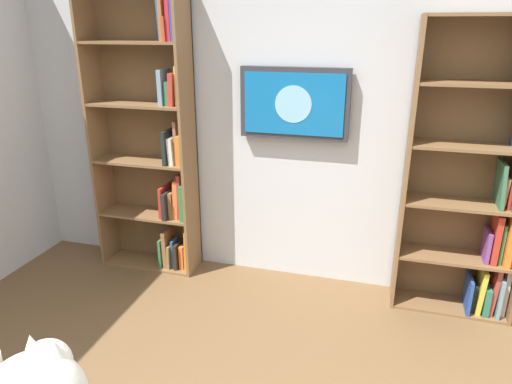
# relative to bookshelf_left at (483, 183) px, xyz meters

# --- Properties ---
(wall_back) EXTENTS (4.52, 0.06, 2.70)m
(wall_back) POSITION_rel_bookshelf_left_xyz_m (1.27, -0.17, 0.41)
(wall_back) COLOR silver
(wall_back) RESTS_ON ground
(bookshelf_left) EXTENTS (0.78, 0.28, 1.97)m
(bookshelf_left) POSITION_rel_bookshelf_left_xyz_m (0.00, 0.00, 0.00)
(bookshelf_left) COLOR brown
(bookshelf_left) RESTS_ON ground
(bookshelf_right) EXTENTS (0.80, 0.28, 2.24)m
(bookshelf_right) POSITION_rel_bookshelf_left_xyz_m (2.35, -0.00, 0.13)
(bookshelf_right) COLOR brown
(bookshelf_right) RESTS_ON ground
(wall_mounted_tv) EXTENTS (0.78, 0.07, 0.50)m
(wall_mounted_tv) POSITION_rel_bookshelf_left_xyz_m (1.28, -0.09, 0.44)
(wall_mounted_tv) COLOR #333338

